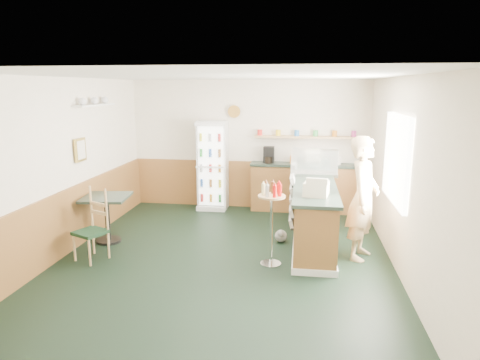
% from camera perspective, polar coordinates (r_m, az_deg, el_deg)
% --- Properties ---
extents(ground, '(6.00, 6.00, 0.00)m').
position_cam_1_polar(ground, '(6.58, -2.23, -10.55)').
color(ground, black).
rests_on(ground, ground).
extents(room_envelope, '(5.04, 6.02, 2.72)m').
position_cam_1_polar(room_envelope, '(6.90, -3.09, 3.71)').
color(room_envelope, silver).
rests_on(room_envelope, ground).
extents(service_counter, '(0.68, 3.01, 1.01)m').
position_cam_1_polar(service_counter, '(7.34, 9.75, -4.44)').
color(service_counter, brown).
rests_on(service_counter, ground).
extents(back_counter, '(2.24, 0.42, 1.69)m').
position_cam_1_polar(back_counter, '(8.98, 8.51, -0.75)').
color(back_counter, brown).
rests_on(back_counter, ground).
extents(drinks_fridge, '(0.62, 0.53, 1.87)m').
position_cam_1_polar(drinks_fridge, '(9.04, -3.67, 1.95)').
color(drinks_fridge, silver).
rests_on(drinks_fridge, ground).
extents(display_case, '(0.82, 0.43, 0.47)m').
position_cam_1_polar(display_case, '(7.71, 9.87, 2.34)').
color(display_case, silver).
rests_on(display_case, service_counter).
extents(cash_register, '(0.40, 0.41, 0.20)m').
position_cam_1_polar(cash_register, '(6.29, 10.14, -1.16)').
color(cash_register, beige).
rests_on(cash_register, service_counter).
extents(shopkeeper, '(0.63, 0.73, 1.86)m').
position_cam_1_polar(shopkeeper, '(6.62, 16.09, -2.37)').
color(shopkeeper, tan).
rests_on(shopkeeper, ground).
extents(condiment_stand, '(0.39, 0.39, 1.22)m').
position_cam_1_polar(condiment_stand, '(6.15, 4.22, -4.25)').
color(condiment_stand, silver).
rests_on(condiment_stand, ground).
extents(newspaper_rack, '(0.09, 0.44, 0.88)m').
position_cam_1_polar(newspaper_rack, '(7.24, 7.00, -2.86)').
color(newspaper_rack, black).
rests_on(newspaper_rack, ground).
extents(cafe_table, '(0.80, 0.80, 0.79)m').
position_cam_1_polar(cafe_table, '(7.44, -17.33, -3.82)').
color(cafe_table, black).
rests_on(cafe_table, ground).
extents(cafe_chair, '(0.53, 0.54, 1.08)m').
position_cam_1_polar(cafe_chair, '(6.83, -19.06, -5.31)').
color(cafe_chair, black).
rests_on(cafe_chair, ground).
extents(dog_doorstop, '(0.20, 0.26, 0.25)m').
position_cam_1_polar(dog_doorstop, '(7.25, 5.48, -7.38)').
color(dog_doorstop, gray).
rests_on(dog_doorstop, ground).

